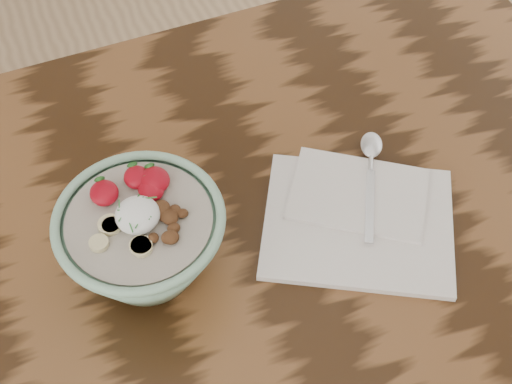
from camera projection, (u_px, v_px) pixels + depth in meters
The scene contains 4 objects.
table at pixel (135, 311), 101.88cm from camera, with size 160.00×90.00×75.00cm.
breakfast_bowl at pixel (143, 238), 89.60cm from camera, with size 21.24×21.24×14.01cm.
napkin at pixel (358, 217), 99.49cm from camera, with size 32.93×30.99×1.60cm.
spoon at pixel (371, 159), 103.88cm from camera, with size 11.39×18.33×1.03cm.
Camera 1 is at (-1.51, -49.94, 157.77)cm, focal length 50.00 mm.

